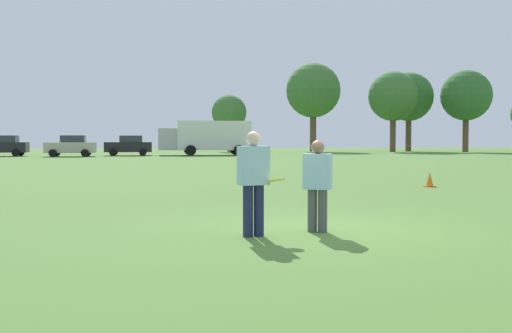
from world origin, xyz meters
TOP-DOWN VIEW (x-y plane):
  - ground_plane at (0.00, 0.00)m, footprint 174.70×174.70m
  - player_thrower at (-1.26, -0.65)m, footprint 0.51×0.35m
  - player_defender at (-0.15, -0.35)m, footprint 0.52×0.43m
  - frisbee at (-0.93, -0.80)m, footprint 0.28×0.27m
  - traffic_cone at (5.70, 8.27)m, footprint 0.32×0.32m
  - parked_car_near_left at (-17.16, 45.17)m, footprint 4.26×2.32m
  - parked_car_mid_left at (-11.06, 43.15)m, footprint 4.26×2.32m
  - parked_car_center at (-6.36, 45.49)m, footprint 4.26×2.32m
  - box_truck at (0.74, 46.05)m, footprint 8.57×3.19m
  - tree_west_oak at (4.20, 60.28)m, footprint 4.10×4.10m
  - tree_west_maple at (14.24, 60.05)m, footprint 6.47×6.47m
  - tree_center_elm at (22.92, 56.75)m, footprint 5.73×5.73m
  - tree_east_birch at (25.72, 58.95)m, footprint 5.82×5.82m
  - tree_east_oak at (30.98, 54.98)m, footprint 5.77×5.77m

SIDE VIEW (x-z plane):
  - ground_plane at x=0.00m, z-range 0.00..0.00m
  - traffic_cone at x=5.70m, z-range -0.01..0.47m
  - player_defender at x=-0.15m, z-range 0.09..1.62m
  - frisbee at x=-0.93m, z-range 0.86..0.95m
  - parked_car_near_left at x=-17.16m, z-range 0.01..1.83m
  - parked_car_mid_left at x=-11.06m, z-range 0.01..1.83m
  - parked_car_center at x=-6.36m, z-range 0.01..1.83m
  - player_thrower at x=-1.26m, z-range 0.11..1.78m
  - box_truck at x=0.74m, z-range 0.16..3.34m
  - tree_west_oak at x=4.20m, z-range 1.25..7.91m
  - tree_center_elm at x=22.92m, z-range 1.75..11.05m
  - tree_east_oak at x=30.98m, z-range 1.76..11.13m
  - tree_east_birch at x=25.72m, z-range 1.78..11.24m
  - tree_west_maple at x=14.24m, z-range 1.97..12.48m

